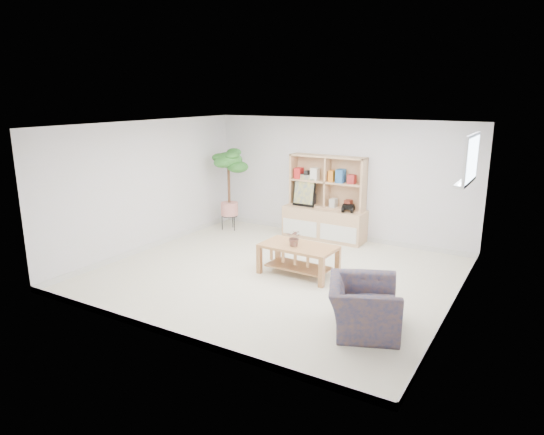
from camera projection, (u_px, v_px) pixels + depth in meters
The scene contains 14 objects.
floor at pixel (276, 274), 7.92m from camera, with size 5.50×5.00×0.01m, color silver.
ceiling at pixel (276, 125), 7.32m from camera, with size 5.50×5.00×0.01m, color silver.
walls at pixel (276, 202), 7.62m from camera, with size 5.51×5.01×2.40m.
baseboard at pixel (276, 271), 7.91m from camera, with size 5.50×5.00×0.10m, color silver, non-canonical shape.
window at pixel (472, 159), 6.58m from camera, with size 0.10×0.98×0.68m, color white, non-canonical shape.
window_sill at pixel (465, 182), 6.69m from camera, with size 0.14×1.00×0.04m, color silver.
storage_unit at pixel (325, 198), 9.66m from camera, with size 1.68×0.57×1.68m, color tan, non-canonical shape.
poster at pixel (304, 190), 9.84m from camera, with size 0.48×0.11×0.66m, color yellow, non-canonical shape.
toy_truck at pixel (348, 208), 9.39m from camera, with size 0.32×0.22×0.17m, color black, non-canonical shape.
coffee_table at pixel (298, 260), 7.85m from camera, with size 1.21×0.66×0.49m, color #B66F48, non-canonical shape.
table_plant at pixel (295, 238), 7.72m from camera, with size 0.25×0.22×0.28m, color #296B2D.
floor_tree at pixel (229, 190), 10.31m from camera, with size 0.64×0.64×1.75m, color #286B32, non-canonical shape.
armchair at pixel (363, 303), 5.97m from camera, with size 0.97×0.84×0.72m, color navy.
sill_plant at pixel (468, 170), 6.83m from camera, with size 0.13×0.11×0.24m, color #286B32.
Camera 1 is at (3.73, -6.44, 2.86)m, focal length 32.00 mm.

